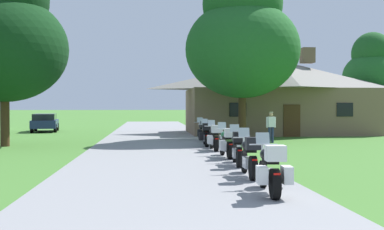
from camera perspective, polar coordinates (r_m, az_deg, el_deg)
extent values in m
plane|color=#42752D|center=(22.35, -3.91, -4.04)|extent=(500.00, 500.00, 0.00)
cube|color=gray|center=(20.35, -3.78, -4.45)|extent=(6.40, 80.00, 0.06)
cylinder|color=black|center=(11.39, 8.52, -7.02)|extent=(0.15, 0.65, 0.64)
cylinder|color=black|center=(9.99, 9.93, -8.16)|extent=(0.20, 0.65, 0.64)
cube|color=silver|center=(10.66, 9.20, -7.25)|extent=(0.30, 0.58, 0.30)
ellipsoid|color=black|center=(10.86, 8.96, -4.71)|extent=(0.34, 0.54, 0.26)
cube|color=black|center=(10.42, 9.41, -5.45)|extent=(0.32, 0.54, 0.10)
cylinder|color=silver|center=(11.28, 8.57, -3.53)|extent=(0.66, 0.08, 0.03)
cylinder|color=silver|center=(11.35, 8.53, -5.22)|extent=(0.08, 0.24, 0.73)
cube|color=#B2BCC6|center=(11.36, 8.49, -2.78)|extent=(0.33, 0.13, 0.27)
sphere|color=silver|center=(11.29, 8.57, -4.23)|extent=(0.11, 0.11, 0.11)
cube|color=silver|center=(9.86, 10.00, -4.53)|extent=(0.42, 0.39, 0.32)
cube|color=red|center=(9.75, 10.18, -7.07)|extent=(0.14, 0.04, 0.06)
cylinder|color=silver|center=(10.35, 10.35, -8.41)|extent=(0.11, 0.55, 0.07)
cube|color=silver|center=(9.97, 8.40, -7.13)|extent=(0.23, 0.41, 0.36)
cube|color=silver|center=(10.07, 11.34, -7.06)|extent=(0.23, 0.41, 0.36)
cylinder|color=black|center=(13.84, 6.29, -5.58)|extent=(0.14, 0.64, 0.64)
cylinder|color=black|center=(12.44, 7.36, -6.34)|extent=(0.18, 0.65, 0.64)
cube|color=silver|center=(13.11, 6.81, -5.69)|extent=(0.28, 0.57, 0.30)
ellipsoid|color=black|center=(13.32, 6.63, -3.64)|extent=(0.32, 0.53, 0.26)
cube|color=black|center=(12.88, 6.97, -4.20)|extent=(0.30, 0.53, 0.10)
cylinder|color=silver|center=(13.74, 6.32, -2.70)|extent=(0.66, 0.06, 0.03)
cylinder|color=silver|center=(13.81, 6.29, -4.10)|extent=(0.07, 0.24, 0.73)
cube|color=#B2BCC6|center=(13.83, 6.26, -2.10)|extent=(0.32, 0.12, 0.27)
sphere|color=silver|center=(13.75, 6.32, -3.29)|extent=(0.11, 0.11, 0.11)
cube|color=black|center=(12.32, 7.41, -3.42)|extent=(0.41, 0.38, 0.32)
cube|color=red|center=(12.19, 7.55, -5.43)|extent=(0.14, 0.04, 0.06)
cylinder|color=silver|center=(12.79, 7.72, -6.59)|extent=(0.09, 0.55, 0.07)
cylinder|color=black|center=(16.42, 5.14, -4.54)|extent=(0.16, 0.65, 0.64)
cylinder|color=black|center=(14.99, 5.70, -5.08)|extent=(0.20, 0.65, 0.64)
cube|color=silver|center=(15.68, 5.42, -4.59)|extent=(0.30, 0.58, 0.30)
ellipsoid|color=black|center=(15.90, 5.32, -2.88)|extent=(0.34, 0.54, 0.26)
cube|color=black|center=(15.45, 5.50, -3.33)|extent=(0.32, 0.54, 0.10)
cylinder|color=silver|center=(16.32, 5.16, -2.11)|extent=(0.66, 0.08, 0.03)
cylinder|color=silver|center=(16.39, 5.14, -3.29)|extent=(0.08, 0.24, 0.73)
cube|color=#B2BCC6|center=(16.42, 5.13, -1.60)|extent=(0.33, 0.13, 0.27)
sphere|color=silver|center=(16.33, 5.16, -2.60)|extent=(0.11, 0.11, 0.11)
cube|color=black|center=(14.89, 5.73, -2.65)|extent=(0.43, 0.39, 0.32)
cube|color=red|center=(14.75, 5.80, -4.30)|extent=(0.14, 0.04, 0.06)
cylinder|color=silver|center=(15.33, 6.09, -5.31)|extent=(0.11, 0.55, 0.07)
cylinder|color=black|center=(18.72, 3.65, -3.85)|extent=(0.14, 0.64, 0.64)
cylinder|color=black|center=(17.32, 4.58, -4.25)|extent=(0.18, 0.65, 0.64)
cube|color=silver|center=(17.99, 4.11, -3.86)|extent=(0.28, 0.57, 0.30)
ellipsoid|color=#195B33|center=(18.21, 3.95, -2.38)|extent=(0.32, 0.53, 0.26)
cube|color=black|center=(17.77, 4.25, -2.76)|extent=(0.30, 0.53, 0.10)
cylinder|color=silver|center=(18.63, 3.68, -1.72)|extent=(0.66, 0.06, 0.03)
cylinder|color=silver|center=(18.69, 3.66, -2.75)|extent=(0.07, 0.24, 0.73)
cube|color=#B2BCC6|center=(18.73, 3.62, -1.28)|extent=(0.32, 0.12, 0.27)
sphere|color=silver|center=(18.64, 3.68, -2.15)|extent=(0.11, 0.11, 0.11)
cube|color=#B7B7BC|center=(17.22, 4.62, -2.15)|extent=(0.41, 0.38, 0.32)
cube|color=red|center=(17.08, 4.74, -3.57)|extent=(0.14, 0.04, 0.06)
cylinder|color=silver|center=(17.67, 4.81, -4.47)|extent=(0.09, 0.55, 0.07)
cube|color=#B7B7BC|center=(17.30, 3.71, -3.66)|extent=(0.22, 0.41, 0.36)
cube|color=#B7B7BC|center=(17.40, 5.39, -3.63)|extent=(0.22, 0.41, 0.36)
cylinder|color=black|center=(21.61, 2.37, -3.20)|extent=(0.11, 0.64, 0.64)
cylinder|color=black|center=(20.19, 2.91, -3.50)|extent=(0.16, 0.64, 0.64)
cube|color=silver|center=(20.88, 2.64, -3.18)|extent=(0.26, 0.56, 0.30)
ellipsoid|color=black|center=(21.10, 2.54, -1.91)|extent=(0.30, 0.52, 0.26)
cube|color=black|center=(20.65, 2.72, -2.23)|extent=(0.28, 0.52, 0.10)
cylinder|color=silver|center=(21.53, 2.38, -1.35)|extent=(0.66, 0.03, 0.03)
cylinder|color=silver|center=(21.59, 2.37, -2.24)|extent=(0.06, 0.24, 0.73)
cube|color=#B2BCC6|center=(21.63, 2.35, -0.97)|extent=(0.32, 0.11, 0.27)
sphere|color=silver|center=(21.54, 2.38, -1.72)|extent=(0.11, 0.11, 0.11)
cube|color=#B7B7BC|center=(20.10, 2.93, -1.69)|extent=(0.40, 0.36, 0.32)
cube|color=red|center=(19.96, 3.00, -2.90)|extent=(0.14, 0.03, 0.06)
cylinder|color=silver|center=(20.53, 3.17, -3.70)|extent=(0.07, 0.55, 0.07)
cube|color=#B7B7BC|center=(20.19, 2.16, -2.98)|extent=(0.20, 0.40, 0.36)
cube|color=#B7B7BC|center=(20.26, 3.62, -2.97)|extent=(0.20, 0.40, 0.36)
cylinder|color=black|center=(23.86, 1.52, -2.80)|extent=(0.14, 0.64, 0.64)
cylinder|color=black|center=(22.43, 1.80, -3.04)|extent=(0.18, 0.65, 0.64)
cube|color=silver|center=(23.12, 1.66, -2.77)|extent=(0.28, 0.57, 0.30)
ellipsoid|color=#1E3899|center=(23.36, 1.61, -1.63)|extent=(0.32, 0.53, 0.26)
cube|color=black|center=(22.90, 1.70, -1.90)|extent=(0.30, 0.53, 0.10)
cylinder|color=silver|center=(23.79, 1.52, -1.12)|extent=(0.66, 0.06, 0.03)
cylinder|color=silver|center=(23.84, 1.52, -1.93)|extent=(0.07, 0.24, 0.73)
cube|color=#B2BCC6|center=(23.88, 1.51, -0.78)|extent=(0.32, 0.12, 0.27)
sphere|color=silver|center=(23.79, 1.52, -1.46)|extent=(0.11, 0.11, 0.11)
cube|color=black|center=(22.35, 1.81, -1.41)|extent=(0.41, 0.38, 0.32)
cube|color=red|center=(22.20, 1.84, -2.51)|extent=(0.14, 0.04, 0.06)
cylinder|color=silver|center=(22.77, 2.08, -3.23)|extent=(0.09, 0.55, 0.07)
cube|color=black|center=(22.45, 1.12, -2.58)|extent=(0.22, 0.41, 0.36)
cube|color=black|center=(22.49, 2.45, -2.57)|extent=(0.22, 0.41, 0.36)
cylinder|color=black|center=(26.79, 0.97, -2.38)|extent=(0.15, 0.65, 0.64)
cylinder|color=black|center=(25.37, 1.51, -2.57)|extent=(0.19, 0.65, 0.64)
cube|color=silver|center=(26.06, 1.24, -2.34)|extent=(0.29, 0.57, 0.30)
ellipsoid|color=black|center=(26.29, 1.15, -1.33)|extent=(0.33, 0.54, 0.26)
cube|color=black|center=(25.84, 1.32, -1.57)|extent=(0.31, 0.54, 0.10)
cylinder|color=silver|center=(26.72, 0.99, -0.88)|extent=(0.66, 0.07, 0.03)
cylinder|color=silver|center=(26.77, 0.97, -1.61)|extent=(0.07, 0.24, 0.73)
cube|color=#B2BCC6|center=(26.81, 0.95, -0.58)|extent=(0.33, 0.13, 0.27)
sphere|color=silver|center=(26.72, 0.99, -1.18)|extent=(0.11, 0.11, 0.11)
cube|color=black|center=(25.29, 1.53, -1.13)|extent=(0.42, 0.38, 0.32)
cube|color=red|center=(25.15, 1.60, -2.09)|extent=(0.14, 0.04, 0.06)
cylinder|color=silver|center=(25.72, 1.69, -2.74)|extent=(0.10, 0.55, 0.07)
cube|color=black|center=(25.37, 0.91, -2.16)|extent=(0.22, 0.41, 0.36)
cube|color=black|center=(25.46, 2.07, -2.15)|extent=(0.22, 0.41, 0.36)
cube|color=brown|center=(34.95, 10.13, 0.41)|extent=(12.69, 7.35, 3.21)
pyramid|color=gray|center=(35.03, 10.15, 4.79)|extent=(13.45, 7.79, 2.14)
cube|color=brown|center=(35.82, 13.71, 6.97)|extent=(0.90, 0.90, 1.10)
cube|color=#472D19|center=(31.41, 11.92, -0.67)|extent=(1.10, 0.08, 2.10)
cube|color=black|center=(30.54, 5.54, 0.64)|extent=(1.10, 0.06, 0.90)
cube|color=black|center=(32.62, 17.90, 0.62)|extent=(1.10, 0.06, 0.90)
cylinder|color=navy|center=(25.95, 9.28, -2.39)|extent=(0.14, 0.14, 0.86)
cylinder|color=navy|center=(26.02, 9.65, -2.38)|extent=(0.14, 0.14, 0.86)
cube|color=silver|center=(25.95, 9.47, -0.82)|extent=(0.39, 0.28, 0.56)
cylinder|color=silver|center=(25.86, 9.01, -0.87)|extent=(0.09, 0.09, 0.58)
cylinder|color=silver|center=(26.05, 9.93, -0.86)|extent=(0.09, 0.09, 0.58)
sphere|color=tan|center=(25.94, 9.47, 0.11)|extent=(0.21, 0.21, 0.21)
cylinder|color=#B2AD99|center=(25.94, 9.47, 0.33)|extent=(0.22, 0.22, 0.05)
cylinder|color=#422D19|center=(40.47, 20.78, 0.38)|extent=(0.44, 0.44, 3.11)
ellipsoid|color=#1E5623|center=(40.54, 20.81, 4.35)|extent=(4.56, 4.56, 3.87)
ellipsoid|color=#1B4E20|center=(40.69, 20.82, 6.91)|extent=(3.19, 3.19, 3.42)
cylinder|color=#422D19|center=(25.15, -21.57, 0.02)|extent=(0.44, 0.44, 3.12)
ellipsoid|color=#0F3314|center=(25.31, -21.62, 7.43)|extent=(6.19, 6.19, 5.26)
cylinder|color=#422D19|center=(27.83, 6.06, 0.53)|extent=(0.44, 0.44, 3.46)
ellipsoid|color=#1E5623|center=(28.03, 6.07, 7.82)|extent=(6.66, 6.66, 5.66)
ellipsoid|color=#1B4E20|center=(28.47, 6.09, 13.16)|extent=(4.66, 4.66, 4.99)
cube|color=navy|center=(38.83, -17.24, -1.01)|extent=(2.44, 4.80, 0.60)
cube|color=black|center=(38.61, -17.27, -0.22)|extent=(2.03, 3.41, 0.48)
cylinder|color=black|center=(40.33, -18.28, -1.37)|extent=(0.30, 0.66, 0.64)
cylinder|color=black|center=(40.21, -15.88, -1.36)|extent=(0.30, 0.66, 0.64)
cylinder|color=black|center=(37.50, -18.70, -1.55)|extent=(0.30, 0.66, 0.64)
cylinder|color=black|center=(37.36, -16.11, -1.54)|extent=(0.30, 0.66, 0.64)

